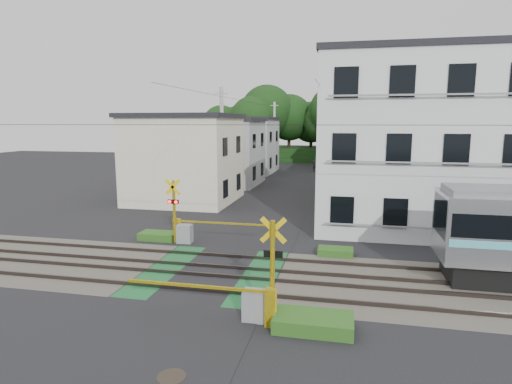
% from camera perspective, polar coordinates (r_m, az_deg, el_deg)
% --- Properties ---
extents(ground, '(120.00, 120.00, 0.00)m').
position_cam_1_polar(ground, '(16.82, -5.94, -10.57)').
color(ground, black).
extents(track_bed, '(120.00, 120.00, 0.14)m').
position_cam_1_polar(track_bed, '(16.81, -5.94, -10.45)').
color(track_bed, '#47423A').
rests_on(track_bed, ground).
extents(crossing_signal_near, '(4.74, 0.65, 3.09)m').
position_cam_1_polar(crossing_signal_near, '(12.65, 0.23, -13.95)').
color(crossing_signal_near, yellow).
rests_on(crossing_signal_near, ground).
extents(crossing_signal_far, '(4.74, 0.65, 3.09)m').
position_cam_1_polar(crossing_signal_far, '(20.76, -9.66, -4.76)').
color(crossing_signal_far, yellow).
rests_on(crossing_signal_far, ground).
extents(apartment_block, '(10.20, 8.36, 9.30)m').
position_cam_1_polar(apartment_block, '(24.79, 20.41, 6.29)').
color(apartment_block, silver).
rests_on(apartment_block, ground).
extents(houses_row, '(22.07, 31.35, 6.80)m').
position_cam_1_polar(houses_row, '(41.29, 5.56, 5.83)').
color(houses_row, beige).
rests_on(houses_row, ground).
extents(tree_hill, '(40.00, 12.92, 11.14)m').
position_cam_1_polar(tree_hill, '(63.92, 8.34, 8.94)').
color(tree_hill, '#153311').
rests_on(tree_hill, ground).
extents(catenary, '(60.00, 5.04, 7.00)m').
position_cam_1_polar(catenary, '(15.23, 15.87, 1.36)').
color(catenary, '#2D2D33').
rests_on(catenary, ground).
extents(utility_poles, '(7.90, 42.00, 8.00)m').
position_cam_1_polar(utility_poles, '(38.54, 3.14, 6.86)').
color(utility_poles, '#A5A5A0').
rests_on(utility_poles, ground).
extents(pedestrian, '(0.73, 0.60, 1.74)m').
position_cam_1_polar(pedestrian, '(50.14, 7.86, 3.66)').
color(pedestrian, '#28252E').
rests_on(pedestrian, ground).
extents(manhole_cover, '(0.67, 0.67, 0.02)m').
position_cam_1_polar(manhole_cover, '(10.70, -11.21, -23.01)').
color(manhole_cover, '#2D261E').
rests_on(manhole_cover, ground).
extents(weed_patches, '(10.25, 8.80, 0.40)m').
position_cam_1_polar(weed_patches, '(16.24, -0.04, -10.56)').
color(weed_patches, '#2D5E1E').
rests_on(weed_patches, ground).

